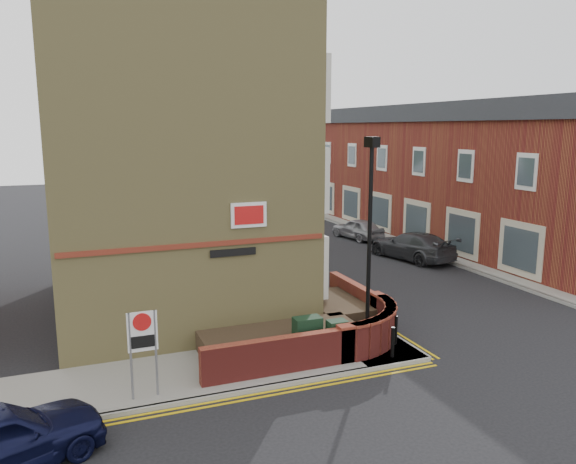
{
  "coord_description": "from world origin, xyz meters",
  "views": [
    {
      "loc": [
        -6.42,
        -12.78,
        6.67
      ],
      "look_at": [
        0.16,
        4.0,
        3.31
      ],
      "focal_mm": 35.0,
      "sensor_mm": 36.0,
      "label": 1
    }
  ],
  "objects_px": {
    "lamppost": "(369,244)",
    "utility_cabinet_large": "(307,337)",
    "silver_car_near": "(292,237)",
    "zone_sign": "(143,338)"
  },
  "relations": [
    {
      "from": "lamppost",
      "to": "utility_cabinet_large",
      "type": "xyz_separation_m",
      "value": [
        -1.9,
        0.1,
        -2.62
      ]
    },
    {
      "from": "utility_cabinet_large",
      "to": "silver_car_near",
      "type": "relative_size",
      "value": 0.3
    },
    {
      "from": "utility_cabinet_large",
      "to": "zone_sign",
      "type": "xyz_separation_m",
      "value": [
        -4.7,
        -0.8,
        0.92
      ]
    },
    {
      "from": "zone_sign",
      "to": "lamppost",
      "type": "bearing_deg",
      "value": 6.07
    },
    {
      "from": "utility_cabinet_large",
      "to": "silver_car_near",
      "type": "distance_m",
      "value": 15.43
    },
    {
      "from": "lamppost",
      "to": "zone_sign",
      "type": "relative_size",
      "value": 2.86
    },
    {
      "from": "utility_cabinet_large",
      "to": "lamppost",
      "type": "bearing_deg",
      "value": -3.01
    },
    {
      "from": "utility_cabinet_large",
      "to": "silver_car_near",
      "type": "height_order",
      "value": "utility_cabinet_large"
    },
    {
      "from": "lamppost",
      "to": "silver_car_near",
      "type": "relative_size",
      "value": 1.57
    },
    {
      "from": "utility_cabinet_large",
      "to": "silver_car_near",
      "type": "bearing_deg",
      "value": 69.91
    }
  ]
}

